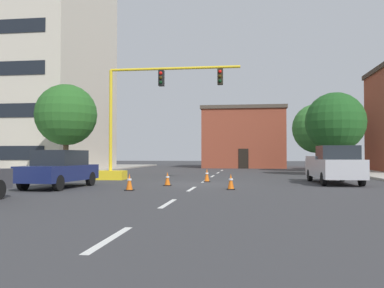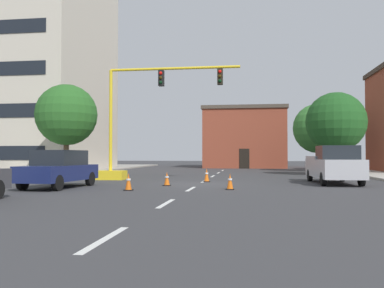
{
  "view_description": "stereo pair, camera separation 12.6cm",
  "coord_description": "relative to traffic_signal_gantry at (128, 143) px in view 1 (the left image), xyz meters",
  "views": [
    {
      "loc": [
        2.48,
        -21.24,
        1.53
      ],
      "look_at": [
        -1.0,
        4.51,
        2.2
      ],
      "focal_mm": 38.6,
      "sensor_mm": 36.0,
      "label": 1
    },
    {
      "loc": [
        2.6,
        -21.22,
        1.53
      ],
      "look_at": [
        -1.0,
        4.51,
        2.2
      ],
      "focal_mm": 38.6,
      "sensor_mm": 36.0,
      "label": 2
    }
  ],
  "objects": [
    {
      "name": "traffic_signal_gantry",
      "position": [
        0.0,
        0.0,
        0.0
      ],
      "size": [
        8.85,
        1.2,
        6.83
      ],
      "color": "yellow",
      "rests_on": "ground_plane"
    },
    {
      "name": "sidewalk_left",
      "position": [
        -8.52,
        4.81,
        -2.16
      ],
      "size": [
        6.0,
        56.0,
        0.14
      ],
      "primitive_type": "cube",
      "color": "#9E998E",
      "rests_on": "ground_plane"
    },
    {
      "name": "lane_stripe_seg_3",
      "position": [
        4.76,
        -0.69,
        -2.23
      ],
      "size": [
        0.16,
        2.4,
        0.01
      ],
      "primitive_type": "cube",
      "color": "silver",
      "rests_on": "ground_plane"
    },
    {
      "name": "traffic_cone_roadside_c",
      "position": [
        3.32,
        -4.47,
        -1.9
      ],
      "size": [
        0.36,
        0.36,
        0.68
      ],
      "color": "black",
      "rests_on": "ground_plane"
    },
    {
      "name": "sedan_navy_mid_left",
      "position": [
        -1.38,
        -6.35,
        -1.34
      ],
      "size": [
        2.16,
        4.62,
        1.74
      ],
      "color": "navy",
      "rests_on": "ground_plane"
    },
    {
      "name": "building_tall_left",
      "position": [
        -14.17,
        12.62,
        7.95
      ],
      "size": [
        14.52,
        14.27,
        20.34
      ],
      "color": "beige",
      "rests_on": "ground_plane"
    },
    {
      "name": "lane_stripe_seg_4",
      "position": [
        4.76,
        4.81,
        -2.23
      ],
      "size": [
        0.16,
        2.4,
        0.01
      ],
      "primitive_type": "cube",
      "color": "silver",
      "rests_on": "ground_plane"
    },
    {
      "name": "traffic_cone_roadside_a",
      "position": [
        2.23,
        -7.34,
        -1.87
      ],
      "size": [
        0.36,
        0.36,
        0.74
      ],
      "color": "black",
      "rests_on": "ground_plane"
    },
    {
      "name": "traffic_cone_roadside_d",
      "position": [
        4.96,
        -1.28,
        -1.86
      ],
      "size": [
        0.36,
        0.36,
        0.75
      ],
      "color": "black",
      "rests_on": "ground_plane"
    },
    {
      "name": "lane_stripe_seg_6",
      "position": [
        4.76,
        15.81,
        -2.23
      ],
      "size": [
        0.16,
        2.4,
        0.01
      ],
      "primitive_type": "cube",
      "color": "silver",
      "rests_on": "ground_plane"
    },
    {
      "name": "tree_right_far",
      "position": [
        13.64,
        14.87,
        1.73
      ],
      "size": [
        4.59,
        4.59,
        6.26
      ],
      "color": "brown",
      "rests_on": "ground_plane"
    },
    {
      "name": "tree_left_near",
      "position": [
        -5.11,
        2.39,
        2.03
      ],
      "size": [
        4.19,
        4.19,
        6.37
      ],
      "color": "brown",
      "rests_on": "ground_plane"
    },
    {
      "name": "lane_stripe_seg_0",
      "position": [
        4.76,
        -17.19,
        -2.23
      ],
      "size": [
        0.16,
        2.4,
        0.01
      ],
      "primitive_type": "cube",
      "color": "silver",
      "rests_on": "ground_plane"
    },
    {
      "name": "pickup_truck_silver",
      "position": [
        11.76,
        -1.77,
        -1.26
      ],
      "size": [
        2.18,
        5.46,
        1.99
      ],
      "color": "#BCBCC1",
      "rests_on": "ground_plane"
    },
    {
      "name": "building_brick_center",
      "position": [
        6.78,
        26.26,
        1.32
      ],
      "size": [
        9.67,
        9.84,
        7.09
      ],
      "color": "brown",
      "rests_on": "ground_plane"
    },
    {
      "name": "lane_stripe_seg_5",
      "position": [
        4.76,
        10.31,
        -2.23
      ],
      "size": [
        0.16,
        2.4,
        0.01
      ],
      "primitive_type": "cube",
      "color": "silver",
      "rests_on": "ground_plane"
    },
    {
      "name": "ground_plane",
      "position": [
        4.76,
        -3.19,
        -2.23
      ],
      "size": [
        160.0,
        160.0,
        0.0
      ],
      "primitive_type": "plane",
      "color": "#38383A"
    },
    {
      "name": "traffic_cone_roadside_b",
      "position": [
        6.51,
        -6.29,
        -1.88
      ],
      "size": [
        0.36,
        0.36,
        0.71
      ],
      "color": "black",
      "rests_on": "ground_plane"
    },
    {
      "name": "lane_stripe_seg_1",
      "position": [
        4.76,
        -11.69,
        -2.23
      ],
      "size": [
        0.16,
        2.4,
        0.01
      ],
      "primitive_type": "cube",
      "color": "silver",
      "rests_on": "ground_plane"
    },
    {
      "name": "lane_stripe_seg_2",
      "position": [
        4.76,
        -6.19,
        -2.23
      ],
      "size": [
        0.16,
        2.4,
        0.01
      ],
      "primitive_type": "cube",
      "color": "silver",
      "rests_on": "ground_plane"
    },
    {
      "name": "tree_right_mid",
      "position": [
        13.67,
        7.09,
        1.7
      ],
      "size": [
        4.39,
        4.39,
        6.14
      ],
      "color": "brown",
      "rests_on": "ground_plane"
    }
  ]
}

